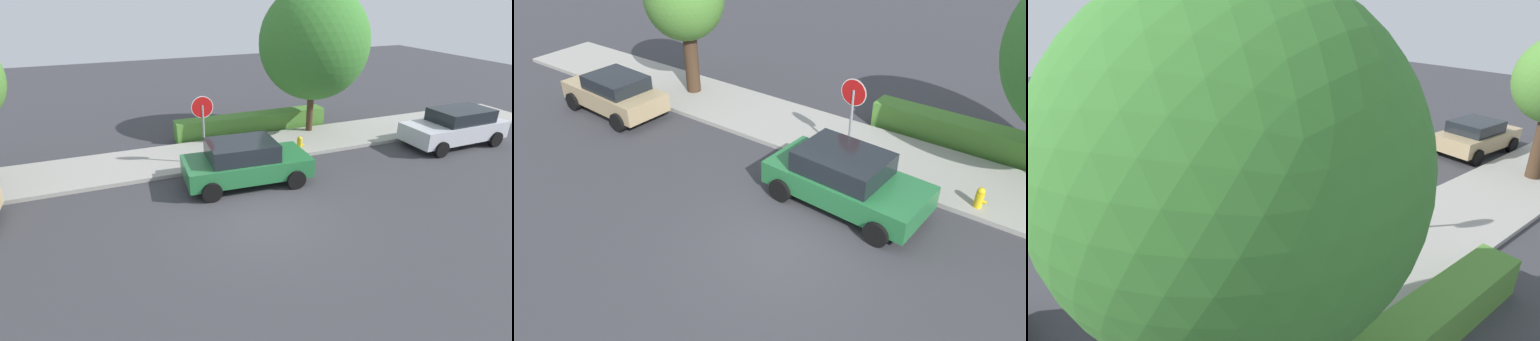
% 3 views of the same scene
% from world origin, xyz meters
% --- Properties ---
extents(ground_plane, '(60.00, 60.00, 0.00)m').
position_xyz_m(ground_plane, '(0.00, 0.00, 0.00)').
color(ground_plane, '#38383D').
extents(sidewalk_curb, '(32.00, 2.94, 0.14)m').
position_xyz_m(sidewalk_curb, '(0.00, 5.08, 0.07)').
color(sidewalk_curb, '#9E9B93').
rests_on(sidewalk_curb, ground_plane).
extents(stop_sign, '(0.78, 0.08, 2.65)m').
position_xyz_m(stop_sign, '(-0.61, 4.19, 1.82)').
color(stop_sign, gray).
rests_on(stop_sign, ground_plane).
extents(parked_car_green, '(4.25, 2.28, 1.49)m').
position_xyz_m(parked_car_green, '(0.29, 2.34, 0.77)').
color(parked_car_green, '#236B38').
rests_on(parked_car_green, ground_plane).
extents(parked_car_tan, '(3.92, 2.13, 1.40)m').
position_xyz_m(parked_car_tan, '(-8.89, 2.49, 0.73)').
color(parked_car_tan, tan).
rests_on(parked_car_tan, ground_plane).
extents(street_tree_mid_block, '(2.81, 2.81, 5.00)m').
position_xyz_m(street_tree_mid_block, '(-7.91, 5.27, 3.48)').
color(street_tree_mid_block, '#422D1E').
rests_on(street_tree_mid_block, ground_plane).
extents(fire_hydrant, '(0.30, 0.22, 0.72)m').
position_xyz_m(fire_hydrant, '(3.23, 4.04, 0.36)').
color(fire_hydrant, gold).
rests_on(fire_hydrant, ground_plane).
extents(front_yard_hedge, '(7.06, 0.83, 0.86)m').
position_xyz_m(front_yard_hedge, '(2.42, 7.18, 0.43)').
color(front_yard_hedge, '#4C8433').
rests_on(front_yard_hedge, ground_plane).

